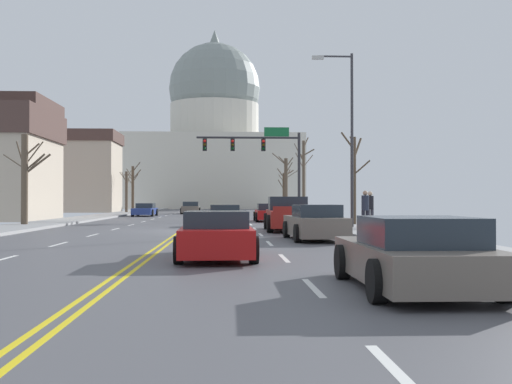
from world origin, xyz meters
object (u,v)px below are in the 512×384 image
at_px(sedan_near_03, 315,223).
at_px(pedestrian_01, 370,207).
at_px(sedan_oncoming_01, 191,208).
at_px(sedan_near_01, 224,216).
at_px(signal_gantry, 262,152).
at_px(street_lamp_right, 347,126).
at_px(pickup_truck_near_02, 288,215).
at_px(sedan_near_05, 414,256).
at_px(sedan_near_00, 270,213).
at_px(sedan_near_04, 216,236).
at_px(pedestrian_00, 365,208).
at_px(sedan_oncoming_00, 145,210).

bearing_deg(sedan_near_03, pedestrian_01, 62.42).
bearing_deg(sedan_oncoming_01, sedan_near_01, -83.05).
relative_size(signal_gantry, street_lamp_right, 0.93).
bearing_deg(pickup_truck_near_02, signal_gantry, 90.77).
height_order(signal_gantry, sedan_near_05, signal_gantry).
bearing_deg(sedan_near_01, sedan_near_05, -82.76).
distance_m(sedan_oncoming_01, pedestrian_01, 36.64).
xyz_separation_m(sedan_near_03, sedan_oncoming_01, (-6.97, 42.18, -0.01)).
bearing_deg(sedan_near_00, sedan_near_01, -114.13).
xyz_separation_m(street_lamp_right, pickup_truck_near_02, (-2.94, -0.49, -4.38)).
relative_size(sedan_near_04, sedan_oncoming_01, 0.99).
height_order(signal_gantry, pedestrian_01, signal_gantry).
height_order(pedestrian_00, pedestrian_01, pedestrian_00).
height_order(sedan_near_01, pedestrian_00, pedestrian_00).
distance_m(street_lamp_right, sedan_near_01, 9.14).
bearing_deg(street_lamp_right, pedestrian_00, -76.97).
xyz_separation_m(street_lamp_right, pedestrian_01, (1.07, -0.24, -3.99)).
relative_size(signal_gantry, sedan_near_03, 1.73).
bearing_deg(sedan_near_00, pedestrian_00, -76.24).
distance_m(street_lamp_right, sedan_near_04, 16.24).
bearing_deg(sedan_near_04, pedestrian_01, 62.80).
bearing_deg(sedan_near_05, pickup_truck_near_02, 90.28).
distance_m(sedan_near_00, sedan_near_05, 31.84).
relative_size(sedan_near_00, pedestrian_01, 2.55).
bearing_deg(sedan_near_04, sedan_oncoming_01, 94.04).
distance_m(sedan_near_03, sedan_near_04, 7.77).
height_order(street_lamp_right, sedan_near_03, street_lamp_right).
distance_m(street_lamp_right, sedan_near_05, 20.55).
bearing_deg(sedan_near_05, signal_gantry, 90.51).
relative_size(signal_gantry, sedan_near_01, 1.67).
height_order(sedan_near_04, pedestrian_01, pedestrian_01).
relative_size(pickup_truck_near_02, sedan_oncoming_00, 1.24).
bearing_deg(pedestrian_00, sedan_near_03, -119.60).
bearing_deg(pedestrian_00, sedan_oncoming_01, 105.36).
height_order(pickup_truck_near_02, pedestrian_01, pedestrian_01).
bearing_deg(pedestrian_00, pedestrian_01, 69.54).
height_order(street_lamp_right, sedan_near_04, street_lamp_right).
distance_m(signal_gantry, pickup_truck_near_02, 17.84).
distance_m(street_lamp_right, pickup_truck_near_02, 5.30).
xyz_separation_m(sedan_oncoming_00, pedestrian_00, (13.62, -27.55, 0.58)).
xyz_separation_m(signal_gantry, pickup_truck_near_02, (0.23, -17.30, -4.36)).
height_order(sedan_near_00, sedan_near_04, sedan_near_00).
distance_m(pickup_truck_near_02, sedan_near_04, 14.20).
bearing_deg(sedan_oncoming_00, pedestrian_01, -61.18).
distance_m(sedan_near_00, pickup_truck_near_02, 12.49).
xyz_separation_m(pickup_truck_near_02, sedan_near_03, (0.28, -6.90, -0.12)).
bearing_deg(signal_gantry, sedan_near_03, -88.80).
height_order(sedan_near_00, sedan_near_05, sedan_near_00).
bearing_deg(sedan_oncoming_00, sedan_near_04, -80.05).
relative_size(signal_gantry, pickup_truck_near_02, 1.39).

